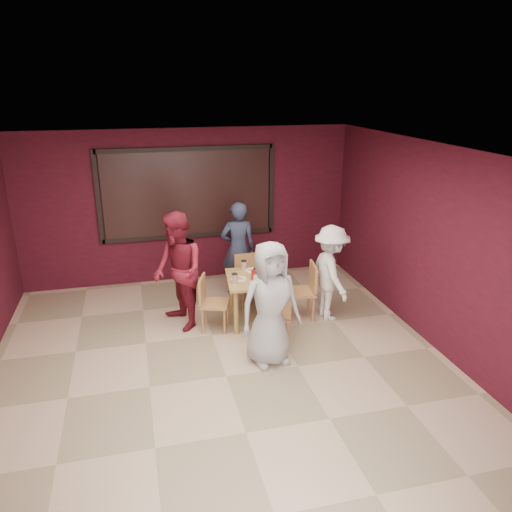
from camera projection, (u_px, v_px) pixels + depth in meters
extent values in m
plane|color=tan|center=(226.00, 376.00, 6.37)|extent=(7.00, 7.00, 0.00)
cube|color=black|center=(188.00, 193.00, 8.98)|extent=(3.00, 0.02, 1.50)
cube|color=tan|center=(258.00, 279.00, 7.60)|extent=(1.03, 1.03, 0.04)
cylinder|color=tan|center=(232.00, 292.00, 8.02)|extent=(0.07, 0.07, 0.69)
cylinder|color=tan|center=(277.00, 290.00, 8.12)|extent=(0.07, 0.07, 0.69)
cylinder|color=tan|center=(236.00, 313.00, 7.33)|extent=(0.07, 0.07, 0.69)
cylinder|color=tan|center=(286.00, 310.00, 7.42)|extent=(0.07, 0.07, 0.69)
cylinder|color=white|center=(263.00, 284.00, 7.32)|extent=(0.23, 0.23, 0.01)
cone|color=#F2A055|center=(263.00, 283.00, 7.32)|extent=(0.22, 0.22, 0.02)
cylinder|color=beige|center=(273.00, 282.00, 7.25)|extent=(0.09, 0.09, 0.14)
cylinder|color=black|center=(273.00, 277.00, 7.23)|extent=(0.09, 0.09, 0.01)
cylinder|color=white|center=(253.00, 271.00, 7.86)|extent=(0.23, 0.23, 0.01)
cone|color=#F2A055|center=(253.00, 270.00, 7.86)|extent=(0.22, 0.22, 0.02)
cylinder|color=beige|center=(244.00, 265.00, 7.89)|extent=(0.09, 0.09, 0.14)
cylinder|color=black|center=(244.00, 261.00, 7.87)|extent=(0.09, 0.09, 0.01)
cylinder|color=white|center=(239.00, 279.00, 7.53)|extent=(0.23, 0.23, 0.01)
cone|color=#F2A055|center=(239.00, 278.00, 7.52)|extent=(0.22, 0.22, 0.02)
cylinder|color=beige|center=(235.00, 279.00, 7.37)|extent=(0.09, 0.09, 0.14)
cylinder|color=black|center=(235.00, 274.00, 7.34)|extent=(0.09, 0.09, 0.01)
cylinder|color=white|center=(276.00, 275.00, 7.66)|extent=(0.23, 0.23, 0.01)
cone|color=#F2A055|center=(276.00, 275.00, 7.66)|extent=(0.22, 0.22, 0.02)
cylinder|color=beige|center=(279.00, 268.00, 7.78)|extent=(0.09, 0.09, 0.14)
cylinder|color=black|center=(279.00, 264.00, 7.75)|extent=(0.09, 0.09, 0.01)
cylinder|color=silver|center=(263.00, 275.00, 7.57)|extent=(0.06, 0.06, 0.10)
cylinder|color=silver|center=(260.00, 277.00, 7.51)|extent=(0.05, 0.05, 0.08)
cylinder|color=#A5170B|center=(253.00, 275.00, 7.51)|extent=(0.07, 0.07, 0.15)
cube|color=black|center=(257.00, 272.00, 7.64)|extent=(0.15, 0.11, 0.12)
cube|color=#BB8048|center=(276.00, 315.00, 7.09)|extent=(0.52, 0.52, 0.04)
cylinder|color=#BB8048|center=(288.00, 324.00, 7.31)|extent=(0.04, 0.04, 0.40)
cylinder|color=#BB8048|center=(265.00, 323.00, 7.33)|extent=(0.04, 0.04, 0.40)
cylinder|color=#BB8048|center=(287.00, 335.00, 7.00)|extent=(0.04, 0.04, 0.40)
cylinder|color=#BB8048|center=(264.00, 334.00, 7.02)|extent=(0.04, 0.04, 0.40)
cube|color=#BB8048|center=(276.00, 306.00, 6.84)|extent=(0.40, 0.16, 0.39)
cube|color=#BB8048|center=(249.00, 281.00, 8.30)|extent=(0.43, 0.43, 0.04)
cylinder|color=#BB8048|center=(243.00, 298.00, 8.18)|extent=(0.03, 0.03, 0.40)
cylinder|color=#BB8048|center=(262.00, 296.00, 8.27)|extent=(0.03, 0.03, 0.40)
cylinder|color=#BB8048|center=(237.00, 290.00, 8.48)|extent=(0.03, 0.03, 0.40)
cylinder|color=#BB8048|center=(256.00, 288.00, 8.57)|extent=(0.03, 0.03, 0.40)
cube|color=#BB8048|center=(246.00, 264.00, 8.39)|extent=(0.41, 0.06, 0.39)
cube|color=#BB8048|center=(215.00, 304.00, 7.46)|extent=(0.51, 0.51, 0.04)
cylinder|color=#BB8048|center=(224.00, 322.00, 7.37)|extent=(0.03, 0.03, 0.40)
cylinder|color=#BB8048|center=(227.00, 312.00, 7.68)|extent=(0.03, 0.03, 0.40)
cylinder|color=#BB8048|center=(203.00, 321.00, 7.39)|extent=(0.03, 0.03, 0.40)
cylinder|color=#BB8048|center=(206.00, 312.00, 7.70)|extent=(0.03, 0.03, 0.40)
cube|color=#BB8048|center=(202.00, 289.00, 7.40)|extent=(0.16, 0.40, 0.39)
cube|color=#BB8048|center=(300.00, 292.00, 7.79)|extent=(0.50, 0.50, 0.04)
cylinder|color=#BB8048|center=(287.00, 301.00, 8.02)|extent=(0.04, 0.04, 0.43)
cylinder|color=#BB8048|center=(291.00, 311.00, 7.69)|extent=(0.04, 0.04, 0.43)
cylinder|color=#BB8048|center=(308.00, 300.00, 8.05)|extent=(0.04, 0.04, 0.43)
cylinder|color=#BB8048|center=(313.00, 310.00, 7.72)|extent=(0.04, 0.04, 0.43)
cube|color=#BB8048|center=(313.00, 277.00, 7.73)|extent=(0.10, 0.44, 0.42)
imported|color=#A8A8A8|center=(270.00, 304.00, 6.45)|extent=(0.90, 0.66, 1.68)
imported|color=#2B334E|center=(238.00, 249.00, 8.59)|extent=(0.63, 0.43, 1.66)
imported|color=maroon|center=(178.00, 271.00, 7.39)|extent=(0.90, 1.03, 1.79)
imported|color=white|center=(331.00, 273.00, 7.72)|extent=(0.58, 0.99, 1.51)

